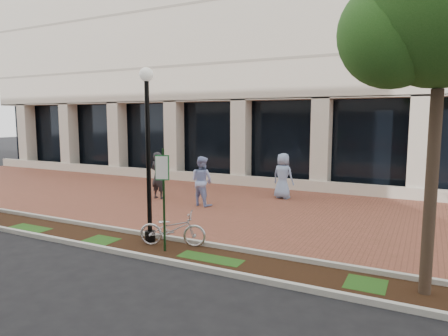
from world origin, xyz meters
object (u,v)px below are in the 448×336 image
at_px(pedestrian_left, 158,175).
at_px(pedestrian_right, 283,176).
at_px(street_tree, 446,12).
at_px(parking_sign, 163,187).
at_px(locked_bicycle, 173,229).
at_px(pedestrian_mid, 202,181).
at_px(lamppost, 148,146).

height_order(pedestrian_left, pedestrian_right, pedestrian_left).
bearing_deg(pedestrian_left, street_tree, 157.71).
distance_m(parking_sign, pedestrian_left, 6.72).
distance_m(parking_sign, locked_bicycle, 1.25).
height_order(street_tree, pedestrian_mid, street_tree).
xyz_separation_m(pedestrian_mid, pedestrian_right, (2.30, 2.67, 0.00)).
height_order(parking_sign, lamppost, lamppost).
bearing_deg(parking_sign, locked_bicycle, 72.90).
distance_m(parking_sign, pedestrian_mid, 5.38).
height_order(lamppost, pedestrian_left, lamppost).
xyz_separation_m(parking_sign, lamppost, (-0.81, 0.48, 0.96)).
bearing_deg(parking_sign, street_tree, -21.52).
relative_size(lamppost, pedestrian_left, 2.36).
height_order(lamppost, locked_bicycle, lamppost).
bearing_deg(lamppost, street_tree, -1.66).
bearing_deg(locked_bicycle, parking_sign, 166.78).
height_order(lamppost, pedestrian_mid, lamppost).
relative_size(parking_sign, pedestrian_left, 1.32).
relative_size(lamppost, pedestrian_right, 2.44).
bearing_deg(lamppost, parking_sign, -30.55).
relative_size(locked_bicycle, pedestrian_mid, 0.93).
bearing_deg(street_tree, pedestrian_mid, 148.43).
height_order(pedestrian_mid, pedestrian_right, pedestrian_right).
distance_m(pedestrian_left, pedestrian_right, 5.12).
relative_size(parking_sign, lamppost, 0.56).
xyz_separation_m(parking_sign, locked_bicycle, (-0.06, 0.45, -1.17)).
height_order(street_tree, pedestrian_right, street_tree).
distance_m(parking_sign, pedestrian_right, 7.72).
bearing_deg(pedestrian_mid, parking_sign, 120.93).
relative_size(parking_sign, locked_bicycle, 1.47).
bearing_deg(pedestrian_right, locked_bicycle, 97.87).
relative_size(pedestrian_left, pedestrian_right, 1.03).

